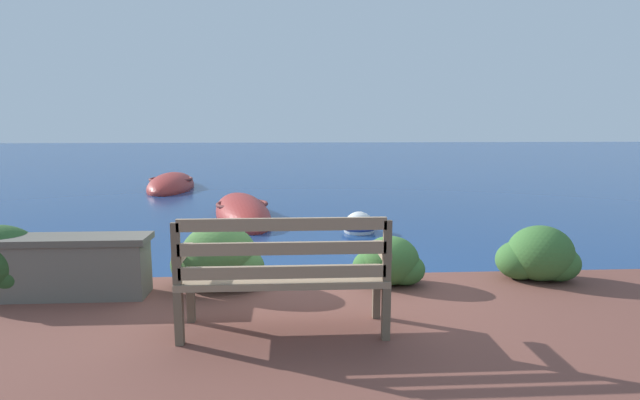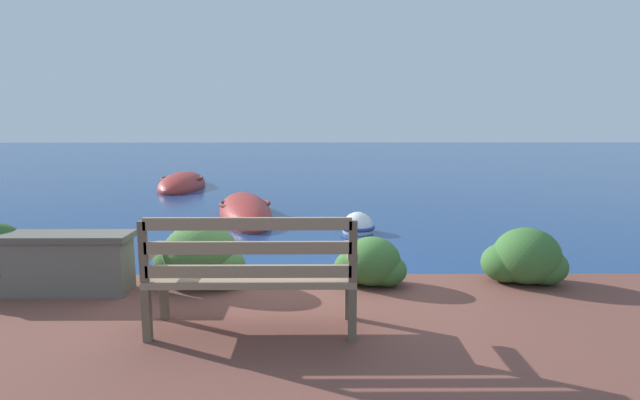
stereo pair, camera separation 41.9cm
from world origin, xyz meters
name	(u,v)px [view 1 (the left image)]	position (x,y,z in m)	size (l,w,h in m)	color
ground_plane	(298,295)	(0.00, 0.00, 0.00)	(80.00, 80.00, 0.00)	navy
park_bench	(284,272)	(-0.12, -1.46, 0.71)	(1.57, 0.48, 0.93)	brown
stone_wall	(63,266)	(-2.14, -0.55, 0.51)	(1.56, 0.39, 0.57)	#666056
hedge_clump_left	(218,260)	(-0.78, -0.34, 0.49)	(0.92, 0.66, 0.63)	#426B33
hedge_clump_centre	(389,263)	(0.91, -0.35, 0.43)	(0.71, 0.51, 0.48)	#38662D
hedge_clump_right	(539,257)	(2.45, -0.30, 0.46)	(0.83, 0.60, 0.56)	#38662D
rowboat_nearest	(242,214)	(-1.01, 4.41, 0.06)	(1.67, 3.37, 0.74)	#9E2D28
rowboat_mid	(171,186)	(-3.38, 8.77, 0.06)	(1.31, 3.13, 0.75)	#9E2D28
mooring_buoy	(359,227)	(1.06, 2.98, 0.09)	(0.57, 0.57, 0.52)	white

